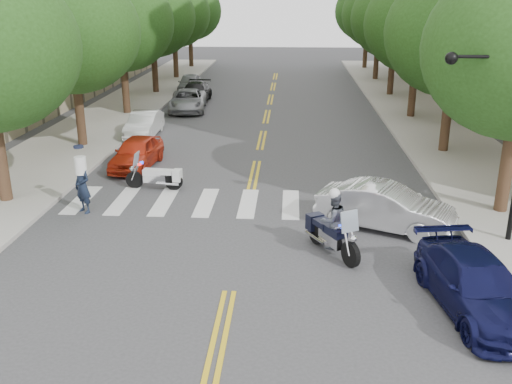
# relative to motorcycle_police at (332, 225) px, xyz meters

# --- Properties ---
(ground) EXTENTS (140.00, 140.00, 0.00)m
(ground) POSITION_rel_motorcycle_police_xyz_m (-2.74, -2.49, -0.90)
(ground) COLOR #38383A
(ground) RESTS_ON ground
(sidewalk_left) EXTENTS (5.00, 60.00, 0.15)m
(sidewalk_left) POSITION_rel_motorcycle_police_xyz_m (-12.24, 19.51, -0.83)
(sidewalk_left) COLOR #9E9991
(sidewalk_left) RESTS_ON ground
(sidewalk_right) EXTENTS (5.00, 60.00, 0.15)m
(sidewalk_right) POSITION_rel_motorcycle_police_xyz_m (6.76, 19.51, -0.83)
(sidewalk_right) COLOR #9E9991
(sidewalk_right) RESTS_ON ground
(tree_l_1) EXTENTS (6.40, 6.40, 8.45)m
(tree_l_1) POSITION_rel_motorcycle_police_xyz_m (-11.54, 11.51, 4.65)
(tree_l_1) COLOR #382316
(tree_l_1) RESTS_ON ground
(tree_l_2) EXTENTS (6.40, 6.40, 8.45)m
(tree_l_2) POSITION_rel_motorcycle_police_xyz_m (-11.54, 19.51, 4.65)
(tree_l_2) COLOR #382316
(tree_l_2) RESTS_ON ground
(tree_l_3) EXTENTS (6.40, 6.40, 8.45)m
(tree_l_3) POSITION_rel_motorcycle_police_xyz_m (-11.54, 27.51, 4.65)
(tree_l_3) COLOR #382316
(tree_l_3) RESTS_ON ground
(tree_l_4) EXTENTS (6.40, 6.40, 8.45)m
(tree_l_4) POSITION_rel_motorcycle_police_xyz_m (-11.54, 35.51, 4.65)
(tree_l_4) COLOR #382316
(tree_l_4) RESTS_ON ground
(tree_l_5) EXTENTS (6.40, 6.40, 8.45)m
(tree_l_5) POSITION_rel_motorcycle_police_xyz_m (-11.54, 43.51, 4.65)
(tree_l_5) COLOR #382316
(tree_l_5) RESTS_ON ground
(tree_r_1) EXTENTS (6.40, 6.40, 8.45)m
(tree_r_1) POSITION_rel_motorcycle_police_xyz_m (6.06, 11.51, 4.65)
(tree_r_1) COLOR #382316
(tree_r_1) RESTS_ON ground
(tree_r_2) EXTENTS (6.40, 6.40, 8.45)m
(tree_r_2) POSITION_rel_motorcycle_police_xyz_m (6.06, 19.51, 4.65)
(tree_r_2) COLOR #382316
(tree_r_2) RESTS_ON ground
(tree_r_3) EXTENTS (6.40, 6.40, 8.45)m
(tree_r_3) POSITION_rel_motorcycle_police_xyz_m (6.06, 27.51, 4.65)
(tree_r_3) COLOR #382316
(tree_r_3) RESTS_ON ground
(tree_r_4) EXTENTS (6.40, 6.40, 8.45)m
(tree_r_4) POSITION_rel_motorcycle_police_xyz_m (6.06, 35.51, 4.65)
(tree_r_4) COLOR #382316
(tree_r_4) RESTS_ON ground
(tree_r_5) EXTENTS (6.40, 6.40, 8.45)m
(tree_r_5) POSITION_rel_motorcycle_police_xyz_m (6.06, 43.51, 4.65)
(tree_r_5) COLOR #382316
(tree_r_5) RESTS_ON ground
(traffic_signal_pole) EXTENTS (2.82, 0.42, 6.00)m
(traffic_signal_pole) POSITION_rel_motorcycle_police_xyz_m (4.97, 1.00, 2.82)
(traffic_signal_pole) COLOR black
(traffic_signal_pole) RESTS_ON ground
(motorcycle_police) EXTENTS (1.49, 2.28, 2.03)m
(motorcycle_police) POSITION_rel_motorcycle_police_xyz_m (0.00, 0.00, 0.00)
(motorcycle_police) COLOR black
(motorcycle_police) RESTS_ON ground
(motorcycle_parked) EXTENTS (2.27, 0.61, 1.46)m
(motorcycle_parked) POSITION_rel_motorcycle_police_xyz_m (-6.33, 5.40, -0.39)
(motorcycle_parked) COLOR black
(motorcycle_parked) RESTS_ON ground
(officer_standing) EXTENTS (0.84, 0.79, 1.93)m
(officer_standing) POSITION_rel_motorcycle_police_xyz_m (-8.39, 2.81, 0.06)
(officer_standing) COLOR #161E31
(officer_standing) RESTS_ON ground
(convertible) EXTENTS (4.66, 3.23, 1.46)m
(convertible) POSITION_rel_motorcycle_police_xyz_m (1.85, 2.01, -0.17)
(convertible) COLOR silver
(convertible) RESTS_ON ground
(sedan_blue) EXTENTS (2.53, 4.79, 1.32)m
(sedan_blue) POSITION_rel_motorcycle_police_xyz_m (3.26, -2.99, -0.24)
(sedan_blue) COLOR #0D0F37
(sedan_blue) RESTS_ON ground
(parked_car_a) EXTENTS (1.84, 4.06, 1.35)m
(parked_car_a) POSITION_rel_motorcycle_police_xyz_m (-7.94, 8.26, -0.23)
(parked_car_a) COLOR red
(parked_car_a) RESTS_ON ground
(parked_car_b) EXTENTS (1.42, 3.97, 1.30)m
(parked_car_b) POSITION_rel_motorcycle_police_xyz_m (-9.04, 13.95, -0.25)
(parked_car_b) COLOR silver
(parked_car_b) RESTS_ON ground
(parked_car_c) EXTENTS (2.71, 5.06, 1.35)m
(parked_car_c) POSITION_rel_motorcycle_police_xyz_m (-7.94, 21.01, -0.23)
(parked_car_c) COLOR #96979D
(parked_car_c) RESTS_ON ground
(parked_car_d) EXTENTS (1.89, 4.64, 1.35)m
(parked_car_d) POSITION_rel_motorcycle_police_xyz_m (-7.94, 24.07, -0.23)
(parked_car_d) COLOR black
(parked_car_d) RESTS_ON ground
(parked_car_e) EXTENTS (1.93, 4.23, 1.41)m
(parked_car_e) POSITION_rel_motorcycle_police_xyz_m (-9.04, 28.18, -0.20)
(parked_car_e) COLOR #98989D
(parked_car_e) RESTS_ON ground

